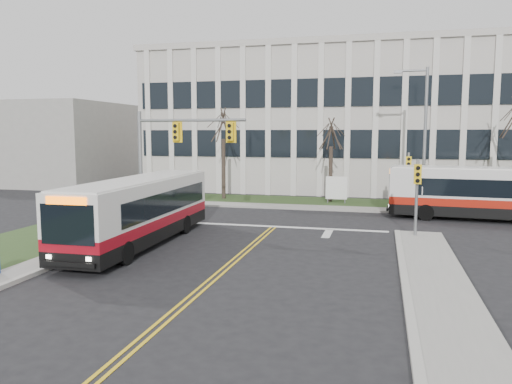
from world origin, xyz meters
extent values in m
plane|color=black|center=(0.00, 0.00, 0.00)|extent=(120.00, 120.00, 0.00)
cube|color=#9E9B93|center=(7.50, -5.00, 0.07)|extent=(2.00, 26.00, 0.14)
cube|color=#9E9B93|center=(5.00, 15.20, 0.07)|extent=(44.00, 1.60, 0.14)
cube|color=#2E471E|center=(5.00, 18.00, 0.06)|extent=(44.00, 5.00, 0.12)
cube|color=beige|center=(5.00, 30.00, 6.00)|extent=(40.00, 16.00, 12.00)
cube|color=#9E9B93|center=(-26.00, 26.00, 4.00)|extent=(12.00, 12.00, 8.00)
cylinder|color=slate|center=(-7.30, 7.20, 3.10)|extent=(0.22, 0.22, 6.20)
cylinder|color=slate|center=(-4.30, 7.20, 5.70)|extent=(6.00, 0.16, 0.16)
cube|color=yellow|center=(-5.10, 7.05, 5.10)|extent=(0.34, 0.24, 0.92)
cube|color=yellow|center=(-2.10, 7.05, 5.10)|extent=(0.34, 0.24, 0.92)
cylinder|color=slate|center=(7.20, 7.00, 1.90)|extent=(0.14, 0.14, 3.80)
cube|color=yellow|center=(7.20, 6.80, 3.10)|extent=(0.34, 0.24, 0.92)
cylinder|color=slate|center=(7.20, 15.50, 1.90)|extent=(0.14, 0.14, 3.80)
cube|color=yellow|center=(7.20, 15.30, 3.10)|extent=(0.34, 0.24, 0.92)
cylinder|color=slate|center=(8.20, 16.20, 4.60)|extent=(0.20, 0.20, 9.20)
cylinder|color=slate|center=(7.30, 16.20, 9.00)|extent=(1.80, 0.14, 0.14)
cube|color=slate|center=(6.40, 16.20, 8.95)|extent=(0.50, 0.25, 0.18)
cylinder|color=slate|center=(1.90, 17.50, 0.50)|extent=(0.08, 0.08, 1.00)
cylinder|color=slate|center=(3.10, 17.50, 0.50)|extent=(0.08, 0.08, 1.00)
cube|color=white|center=(2.50, 17.50, 1.20)|extent=(1.50, 0.12, 1.60)
cylinder|color=#42352B|center=(-6.00, 18.00, 2.31)|extent=(0.28, 0.28, 4.62)
cylinder|color=#42352B|center=(2.00, 18.20, 2.05)|extent=(0.28, 0.28, 4.09)
cube|color=maroon|center=(-6.80, -0.59, 0.47)|extent=(0.62, 0.59, 0.95)
camera|label=1|loc=(5.53, -17.75, 4.99)|focal=35.00mm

